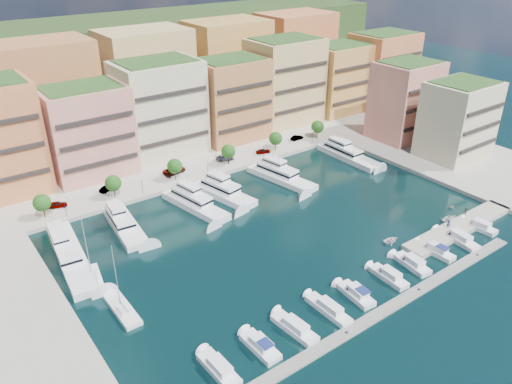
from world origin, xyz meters
TOP-DOWN VIEW (x-y plane):
  - ground at (0.00, 0.00)m, footprint 400.00×400.00m
  - north_quay at (0.00, 62.00)m, footprint 220.00×64.00m
  - east_quay at (62.00, -8.00)m, footprint 34.00×76.00m
  - hillside at (0.00, 110.00)m, footprint 240.00×40.00m
  - south_pontoon at (-3.00, -30.00)m, footprint 72.00×2.20m
  - finger_pier at (30.00, -22.00)m, footprint 32.00×5.00m
  - apartment_2 at (-23.00, 49.99)m, footprint 20.00×15.50m
  - apartment_3 at (-2.00, 51.99)m, footprint 22.00×16.50m
  - apartment_4 at (20.00, 49.99)m, footprint 20.00×15.50m
  - apartment_5 at (42.00, 51.99)m, footprint 22.00×16.50m
  - apartment_6 at (64.00, 49.99)m, footprint 20.00×15.50m
  - apartment_7 at (84.00, 47.99)m, footprint 22.00×16.50m
  - apartment_east_a at (62.00, 19.99)m, footprint 18.00×14.50m
  - apartment_east_b at (62.00, 1.99)m, footprint 18.00×14.50m
  - backblock_1 at (-25.00, 74.00)m, footprint 26.00×18.00m
  - backblock_2 at (5.00, 74.00)m, footprint 26.00×18.00m
  - backblock_3 at (35.00, 74.00)m, footprint 26.00×18.00m
  - backblock_4 at (65.00, 74.00)m, footprint 26.00×18.00m
  - tree_0 at (-40.00, 33.50)m, footprint 3.80×3.80m
  - tree_1 at (-24.00, 33.50)m, footprint 3.80×3.80m
  - tree_2 at (-8.00, 33.50)m, footprint 3.80×3.80m
  - tree_3 at (8.00, 33.50)m, footprint 3.80×3.80m
  - tree_4 at (24.00, 33.50)m, footprint 3.80×3.80m
  - tree_5 at (40.00, 33.50)m, footprint 3.80×3.80m
  - lamppost_0 at (-36.00, 31.20)m, footprint 0.30×0.30m
  - lamppost_1 at (-18.00, 31.20)m, footprint 0.30×0.30m
  - lamppost_2 at (0.00, 31.20)m, footprint 0.30×0.30m
  - lamppost_3 at (18.00, 31.20)m, footprint 0.30×0.30m
  - lamppost_4 at (36.00, 31.20)m, footprint 0.30×0.30m
  - yacht_0 at (-40.26, 16.86)m, footprint 7.46×26.86m
  - yacht_1 at (-27.32, 20.65)m, footprint 6.69×18.54m
  - yacht_2 at (-10.65, 20.11)m, footprint 7.75×19.88m
  - yacht_3 at (-2.29, 20.89)m, footprint 8.26×18.32m
  - yacht_4 at (14.34, 19.66)m, footprint 8.20×20.80m
  - yacht_6 at (38.37, 19.51)m, footprint 5.19×20.76m
  - cruiser_0 at (-32.25, -24.59)m, footprint 2.85×8.18m
  - cruiser_1 at (-24.83, -24.60)m, footprint 2.83×7.34m
  - cruiser_2 at (-18.07, -24.59)m, footprint 3.27×8.80m
  - cruiser_3 at (-10.70, -24.60)m, footprint 2.48×9.17m
  - cruiser_4 at (-4.12, -24.60)m, footprint 3.39×7.62m
  - cruiser_5 at (4.40, -24.59)m, footprint 2.86×7.96m
  - cruiser_6 at (11.05, -24.58)m, footprint 3.62×7.97m
  - cruiser_7 at (18.31, -24.60)m, footprint 2.55×7.77m
  - cruiser_8 at (25.85, -24.60)m, footprint 3.85×9.33m
  - cruiser_9 at (33.62, -24.58)m, footprint 2.83×7.21m
  - sailboat_2 at (-39.07, 6.95)m, footprint 4.18×8.65m
  - sailboat_1 at (-38.21, -4.11)m, footprint 2.80×10.12m
  - tender_2 at (31.61, -18.60)m, footprint 4.35×3.13m
  - tender_0 at (14.50, -16.61)m, footprint 3.79×2.82m
  - tender_3 at (36.87, -15.58)m, footprint 1.70×1.55m
  - car_0 at (-36.29, 36.67)m, footprint 4.49×2.99m
  - car_1 at (-24.12, 37.72)m, footprint 4.41×2.75m
  - car_2 at (-6.28, 37.26)m, footprint 6.50×3.67m
  - car_3 at (8.83, 36.50)m, footprint 5.49×3.50m
  - car_4 at (19.99, 34.01)m, footprint 4.29×2.66m
  - car_5 at (34.52, 36.38)m, footprint 4.16×1.57m
  - person_0 at (27.23, -21.00)m, footprint 0.85×0.82m
  - person_1 at (34.86, -20.00)m, footprint 1.06×1.02m

SIDE VIEW (x-z plane):
  - ground at x=0.00m, z-range 0.00..0.00m
  - north_quay at x=0.00m, z-range -1.00..1.00m
  - east_quay at x=62.00m, z-range -1.00..1.00m
  - hillside at x=0.00m, z-range -29.00..29.00m
  - south_pontoon at x=-3.00m, z-range -0.17..0.17m
  - finger_pier at x=30.00m, z-range -1.00..1.00m
  - sailboat_1 at x=-38.21m, z-range -6.29..6.91m
  - sailboat_2 at x=-39.07m, z-range -6.28..6.92m
  - tender_0 at x=14.50m, z-range 0.00..0.75m
  - tender_3 at x=36.87m, z-range 0.00..0.77m
  - tender_2 at x=31.61m, z-range 0.00..0.90m
  - cruiser_3 at x=-10.70m, z-range -0.73..1.82m
  - cruiser_8 at x=25.85m, z-range -0.73..1.82m
  - cruiser_2 at x=-18.07m, z-range -0.73..1.82m
  - cruiser_0 at x=-32.25m, z-range -0.73..1.82m
  - cruiser_5 at x=4.40m, z-range -0.73..1.82m
  - cruiser_6 at x=11.05m, z-range -0.73..1.82m
  - cruiser_9 at x=33.62m, z-range -0.73..1.82m
  - cruiser_7 at x=18.31m, z-range -0.76..1.90m
  - cruiser_4 at x=-4.12m, z-range -0.76..1.90m
  - cruiser_1 at x=-24.83m, z-range -0.76..1.90m
  - yacht_4 at x=14.34m, z-range -2.56..4.74m
  - yacht_1 at x=-27.32m, z-range -2.56..4.74m
  - yacht_0 at x=-40.26m, z-range -2.44..4.86m
  - yacht_6 at x=38.37m, z-range -2.44..4.86m
  - yacht_3 at x=-2.29m, z-range -2.44..4.86m
  - yacht_2 at x=-10.65m, z-range -2.44..4.86m
  - car_5 at x=34.52m, z-range 1.00..2.36m
  - car_4 at x=19.99m, z-range 1.00..2.36m
  - car_1 at x=-24.12m, z-range 1.00..2.37m
  - car_0 at x=-36.29m, z-range 1.00..2.42m
  - car_3 at x=8.83m, z-range 1.00..2.48m
  - car_2 at x=-6.28m, z-range 1.00..2.71m
  - person_1 at x=34.86m, z-range 1.00..2.73m
  - person_0 at x=27.23m, z-range 1.00..2.96m
  - lamppost_0 at x=-36.00m, z-range 1.73..5.93m
  - lamppost_1 at x=-18.00m, z-range 1.73..5.93m
  - lamppost_2 at x=0.00m, z-range 1.73..5.93m
  - lamppost_3 at x=18.00m, z-range 1.73..5.93m
  - lamppost_4 at x=36.00m, z-range 1.73..5.93m
  - tree_0 at x=-40.00m, z-range 1.92..7.57m
  - tree_1 at x=-24.00m, z-range 1.92..7.57m
  - tree_2 at x=-8.00m, z-range 1.92..7.57m
  - tree_3 at x=8.00m, z-range 1.92..7.57m
  - tree_4 at x=24.00m, z-range 1.92..7.57m
  - tree_5 at x=40.00m, z-range 1.92..7.57m
  - apartment_east_b at x=62.00m, z-range 0.91..21.71m
  - apartment_east_a at x=62.00m, z-range 0.91..23.71m
  - apartment_2 at x=-23.00m, z-range 0.91..23.71m
  - apartment_6 at x=64.00m, z-range 0.91..23.71m
  - apartment_4 at x=20.00m, z-range 0.91..24.71m
  - apartment_7 at x=84.00m, z-range 0.91..25.71m
  - apartment_3 at x=-2.00m, z-range 0.91..26.71m
  - apartment_5 at x=42.00m, z-range 0.91..27.71m
  - backblock_1 at x=-25.00m, z-range 1.00..31.00m
  - backblock_2 at x=5.00m, z-range 1.00..31.00m
  - backblock_3 at x=35.00m, z-range 1.00..31.00m
  - backblock_4 at x=65.00m, z-range 1.00..31.00m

